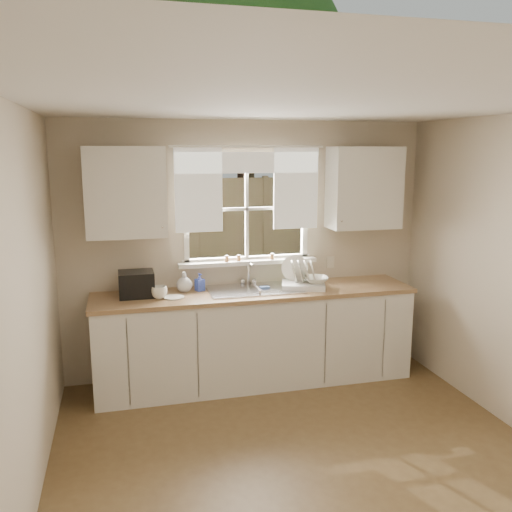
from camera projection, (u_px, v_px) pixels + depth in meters
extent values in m
plane|color=brown|center=(316.00, 480.00, 3.70)|extent=(4.00, 4.00, 0.00)
cube|color=beige|center=(247.00, 315.00, 5.49)|extent=(3.60, 0.02, 1.15)
cube|color=beige|center=(247.00, 138.00, 5.15)|extent=(3.60, 0.02, 0.35)
cube|color=beige|center=(121.00, 213.00, 4.99)|extent=(1.20, 0.02, 1.00)
cube|color=beige|center=(360.00, 206.00, 5.57)|extent=(1.20, 0.02, 1.00)
cube|color=beige|center=(17.00, 326.00, 3.02)|extent=(0.02, 4.00, 2.50)
cube|color=silver|center=(325.00, 102.00, 3.22)|extent=(3.60, 4.00, 0.02)
cube|color=white|center=(247.00, 259.00, 5.40)|extent=(1.30, 0.06, 0.05)
cube|color=white|center=(247.00, 157.00, 5.20)|extent=(1.30, 0.06, 0.05)
cube|color=white|center=(185.00, 211.00, 5.15)|extent=(0.05, 0.06, 1.05)
cube|color=white|center=(305.00, 207.00, 5.44)|extent=(0.05, 0.06, 1.05)
cube|color=white|center=(247.00, 209.00, 5.30)|extent=(0.03, 0.04, 1.00)
cube|color=white|center=(247.00, 209.00, 5.30)|extent=(1.20, 0.04, 0.03)
cube|color=white|center=(248.00, 262.00, 5.34)|extent=(1.38, 0.14, 0.04)
cylinder|color=white|center=(248.00, 146.00, 5.11)|extent=(1.50, 0.02, 0.02)
cube|color=white|center=(199.00, 190.00, 5.08)|extent=(0.45, 0.02, 0.80)
cube|color=white|center=(296.00, 188.00, 5.31)|extent=(0.45, 0.02, 0.80)
cube|color=white|center=(248.00, 163.00, 5.15)|extent=(1.40, 0.02, 0.20)
cube|color=silver|center=(255.00, 338.00, 5.21)|extent=(3.00, 0.62, 0.87)
cube|color=#97734B|center=(255.00, 293.00, 5.12)|extent=(3.04, 0.65, 0.04)
cube|color=silver|center=(126.00, 192.00, 4.80)|extent=(0.70, 0.33, 0.80)
cube|color=silver|center=(364.00, 188.00, 5.35)|extent=(0.70, 0.33, 0.80)
cube|color=beige|center=(330.00, 262.00, 5.59)|extent=(0.08, 0.01, 0.12)
cylinder|color=brown|center=(227.00, 259.00, 5.26)|extent=(0.04, 0.04, 0.06)
cylinder|color=brown|center=(272.00, 256.00, 5.37)|extent=(0.04, 0.04, 0.06)
cylinder|color=brown|center=(239.00, 258.00, 5.29)|extent=(0.04, 0.04, 0.06)
cube|color=#335421|center=(187.00, 269.00, 10.36)|extent=(20.00, 10.00, 0.02)
cube|color=olive|center=(202.00, 238.00, 8.28)|extent=(8.00, 0.10, 1.80)
cube|color=#5B1314|center=(119.00, 205.00, 11.28)|extent=(3.00, 3.00, 2.20)
cube|color=black|center=(116.00, 143.00, 11.04)|extent=(3.20, 3.20, 0.30)
cylinder|color=#423021|center=(246.00, 180.00, 11.33)|extent=(0.36, 0.36, 3.20)
sphere|color=#214716|center=(245.00, 60.00, 10.87)|extent=(4.00, 4.00, 4.00)
sphere|color=#214716|center=(181.00, 45.00, 11.94)|extent=(3.20, 3.20, 3.20)
cube|color=#B7B7BC|center=(254.00, 298.00, 5.16)|extent=(0.84, 0.46, 0.18)
cube|color=#B7B7BC|center=(254.00, 289.00, 5.15)|extent=(0.88, 0.50, 0.01)
cube|color=#B7B7BC|center=(254.00, 292.00, 5.15)|extent=(0.02, 0.41, 0.14)
cylinder|color=silver|center=(248.00, 273.00, 5.36)|extent=(0.03, 0.03, 0.22)
cylinder|color=silver|center=(250.00, 264.00, 5.27)|extent=(0.02, 0.18, 0.02)
sphere|color=silver|center=(242.00, 281.00, 5.36)|extent=(0.05, 0.05, 0.05)
sphere|color=silver|center=(254.00, 280.00, 5.39)|extent=(0.05, 0.05, 0.05)
cube|color=white|center=(303.00, 285.00, 5.22)|extent=(0.48, 0.41, 0.05)
cylinder|color=white|center=(295.00, 268.00, 5.29)|extent=(0.27, 0.15, 0.25)
cylinder|color=white|center=(294.00, 271.00, 5.19)|extent=(0.13, 0.23, 0.22)
cylinder|color=white|center=(300.00, 271.00, 5.19)|extent=(0.13, 0.23, 0.22)
cylinder|color=white|center=(307.00, 271.00, 5.19)|extent=(0.13, 0.23, 0.22)
cylinder|color=white|center=(313.00, 271.00, 5.18)|extent=(0.13, 0.23, 0.22)
imported|color=silver|center=(316.00, 280.00, 5.20)|extent=(0.28, 0.28, 0.06)
imported|color=green|center=(296.00, 271.00, 5.36)|extent=(0.13, 0.13, 0.27)
imported|color=blue|center=(200.00, 282.00, 5.10)|extent=(0.10, 0.10, 0.17)
imported|color=beige|center=(184.00, 282.00, 5.07)|extent=(0.20, 0.20, 0.19)
cylinder|color=white|center=(174.00, 297.00, 4.87)|extent=(0.19, 0.19, 0.01)
imported|color=white|center=(159.00, 292.00, 4.84)|extent=(0.18, 0.18, 0.11)
cube|color=black|center=(136.00, 284.00, 4.90)|extent=(0.31, 0.27, 0.23)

